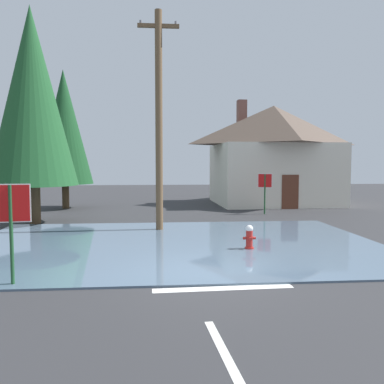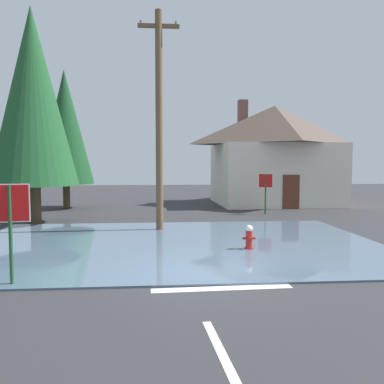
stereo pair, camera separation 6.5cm
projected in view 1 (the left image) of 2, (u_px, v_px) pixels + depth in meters
The scene contains 10 objects.
ground_plane at pixel (211, 274), 9.85m from camera, with size 80.00×80.00×0.10m, color #2D2D30.
flood_puddle at pixel (175, 244), 13.21m from camera, with size 13.44×9.17×0.05m, color #4C6075.
lane_stop_bar at pixel (223, 288), 8.56m from camera, with size 3.03×0.30×0.01m, color silver.
stop_sign_near at pixel (11, 213), 8.61m from camera, with size 0.83×0.14×2.23m.
fire_hydrant at pixel (249, 238), 12.31m from camera, with size 0.39×0.34×0.78m.
utility_pole at pixel (159, 118), 15.61m from camera, with size 1.60×0.28×8.52m.
stop_sign_far at pixel (265, 185), 20.98m from camera, with size 0.70×0.23×2.13m.
house at pixel (273, 153), 26.39m from camera, with size 8.20×7.23×6.92m.
pine_tree_tall_left at pixel (32, 97), 17.37m from camera, with size 3.78×3.78×9.44m.
pine_tree_mid_left at pixel (64, 127), 23.45m from camera, with size 3.24×3.24×8.11m.
Camera 1 is at (-1.30, -9.60, 2.67)m, focal length 37.55 mm.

